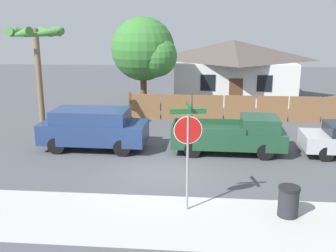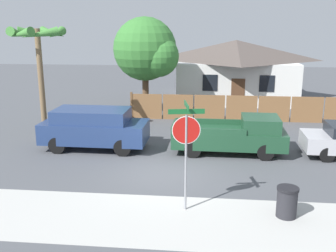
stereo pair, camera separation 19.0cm
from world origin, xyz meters
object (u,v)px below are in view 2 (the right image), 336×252
stop_sign (186,138)px  palm_tree (38,43)px  house (235,69)px  orange_pickup (234,135)px  trash_bin (287,202)px  oak_tree (148,51)px  red_suv (94,127)px

stop_sign → palm_tree: bearing=124.6°
house → orange_pickup: size_ratio=1.83×
stop_sign → orange_pickup: bearing=62.3°
trash_bin → oak_tree: bearing=114.6°
red_suv → orange_pickup: bearing=1.0°
stop_sign → oak_tree: bearing=93.1°
oak_tree → trash_bin: oak_tree is taller
orange_pickup → stop_sign: bearing=-106.4°
oak_tree → stop_sign: bearing=-76.6°
orange_pickup → stop_sign: stop_sign is taller
house → trash_bin: 19.23m
red_suv → stop_sign: bearing=-50.7°
red_suv → stop_sign: 7.34m
red_suv → oak_tree: bearing=80.9°
red_suv → orange_pickup: red_suv is taller
house → palm_tree: palm_tree is taller
palm_tree → trash_bin: bearing=-36.4°
orange_pickup → trash_bin: orange_pickup is taller
red_suv → trash_bin: (7.47, -5.83, -0.54)m
house → red_suv: 15.13m
palm_tree → trash_bin: size_ratio=5.86×
house → stop_sign: bearing=-97.9°
oak_tree → trash_bin: (6.13, -13.35, -3.47)m
trash_bin → red_suv: bearing=142.0°
oak_tree → orange_pickup: (4.91, -7.52, -3.13)m
palm_tree → stop_sign: size_ratio=1.62×
palm_tree → stop_sign: 11.14m
house → palm_tree: 15.46m
oak_tree → palm_tree: oak_tree is taller
palm_tree → trash_bin: palm_tree is taller
house → oak_tree: bearing=-134.8°
red_suv → stop_sign: size_ratio=1.43×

